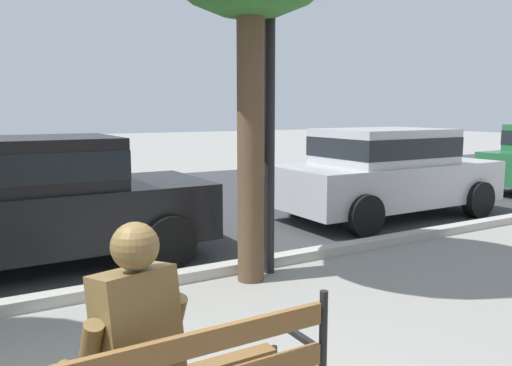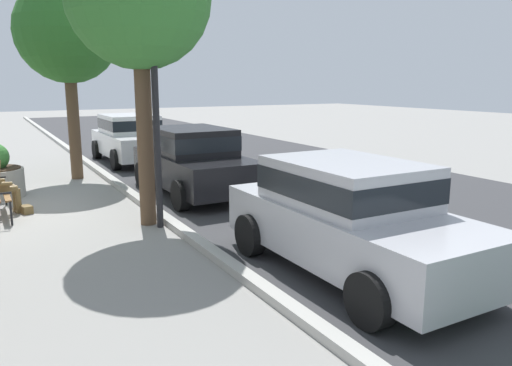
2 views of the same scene
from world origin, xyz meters
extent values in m
cube|color=#38383A|center=(0.00, 7.50, 0.00)|extent=(60.00, 9.00, 0.01)
cube|color=#B2AFA8|center=(0.00, 2.90, 0.06)|extent=(60.00, 0.20, 0.12)
cube|color=brown|center=(-0.02, -0.15, 0.84)|extent=(1.70, 0.05, 0.11)
cube|color=black|center=(0.86, 0.12, 0.62)|extent=(0.04, 0.48, 0.03)
cube|color=brown|center=(-0.05, 0.08, 0.88)|extent=(0.42, 0.37, 0.55)
sphere|color=brown|center=(-0.05, 0.07, 1.26)|extent=(0.22, 0.22, 0.22)
cylinder|color=brown|center=(-0.27, 0.04, 0.83)|extent=(0.13, 0.20, 0.29)
cylinder|color=brown|center=(0.16, 0.15, 0.83)|extent=(0.13, 0.20, 0.29)
cylinder|color=brown|center=(0.13, 0.29, 0.66)|extent=(0.14, 0.28, 0.10)
cylinder|color=brown|center=(1.97, 2.57, 1.59)|extent=(0.29, 0.29, 3.19)
cube|color=black|center=(0.01, 4.29, 0.61)|extent=(4.11, 1.73, 0.70)
cube|color=black|center=(-0.14, 4.29, 1.26)|extent=(2.14, 1.58, 0.60)
cube|color=black|center=(-0.14, 4.29, 1.26)|extent=(2.15, 1.60, 0.33)
cylinder|color=black|center=(1.34, 5.15, 0.32)|extent=(0.64, 0.22, 0.64)
cylinder|color=black|center=(1.35, 3.45, 0.32)|extent=(0.64, 0.22, 0.64)
cube|color=#B7B7BC|center=(5.73, 4.29, 0.61)|extent=(4.11, 1.73, 0.70)
cube|color=#B7B7BC|center=(5.58, 4.29, 1.26)|extent=(2.14, 1.58, 0.60)
cube|color=black|center=(5.58, 4.29, 1.26)|extent=(2.15, 1.60, 0.33)
cylinder|color=black|center=(7.06, 5.15, 0.32)|extent=(0.64, 0.22, 0.64)
cylinder|color=black|center=(7.07, 3.45, 0.32)|extent=(0.64, 0.22, 0.64)
cylinder|color=black|center=(4.40, 5.13, 0.32)|extent=(0.64, 0.22, 0.64)
cylinder|color=black|center=(4.41, 3.43, 0.32)|extent=(0.64, 0.22, 0.64)
cylinder|color=black|center=(9.90, 5.13, 0.32)|extent=(0.64, 0.22, 0.64)
cylinder|color=black|center=(2.28, 2.70, 1.80)|extent=(0.12, 0.12, 3.60)
camera|label=1|loc=(-0.67, -2.10, 1.86)|focal=35.18mm
camera|label=2|loc=(10.81, -0.01, 2.60)|focal=34.87mm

